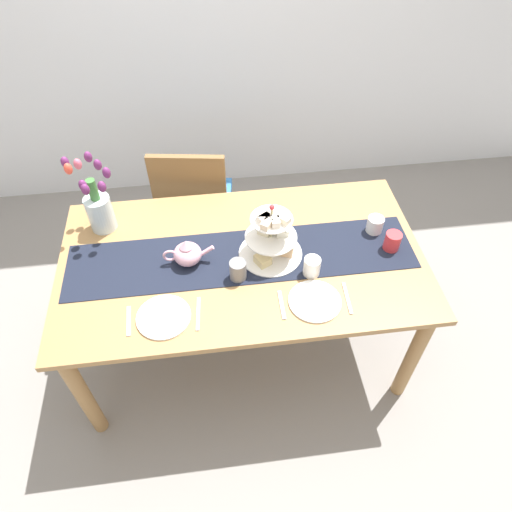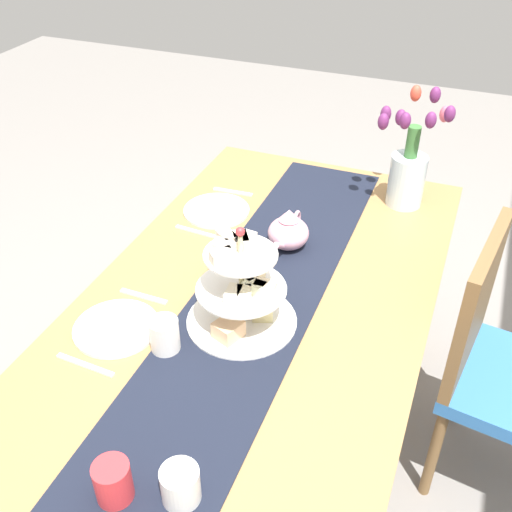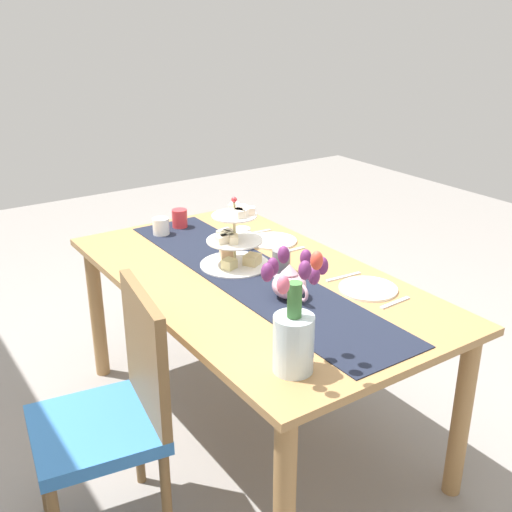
{
  "view_description": "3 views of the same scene",
  "coord_description": "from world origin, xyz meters",
  "px_view_note": "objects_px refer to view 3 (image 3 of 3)",
  "views": [
    {
      "loc": [
        -0.12,
        -1.47,
        2.34
      ],
      "look_at": [
        0.06,
        -0.08,
        0.82
      ],
      "focal_mm": 32.41,
      "sensor_mm": 36.0,
      "label": 1
    },
    {
      "loc": [
        1.28,
        0.49,
        1.85
      ],
      "look_at": [
        -0.03,
        -0.03,
        0.84
      ],
      "focal_mm": 42.71,
      "sensor_mm": 36.0,
      "label": 2
    },
    {
      "loc": [
        -1.95,
        1.3,
        1.76
      ],
      "look_at": [
        0.01,
        -0.02,
        0.82
      ],
      "focal_mm": 43.37,
      "sensor_mm": 36.0,
      "label": 3
    }
  ],
  "objects_px": {
    "dinner_plate_left": "(368,289)",
    "knife_right": "(255,233)",
    "tiered_cake_stand": "(235,242)",
    "knife_left": "(343,277)",
    "chair_left": "(115,407)",
    "teapot": "(289,284)",
    "dinner_plate_right": "(272,241)",
    "dining_table": "(253,297)",
    "mug_grey": "(281,261)",
    "mug_white_text": "(242,238)",
    "fork_left": "(395,303)",
    "tulip_vase": "(294,328)",
    "fork_right": "(291,251)",
    "cream_jug": "(161,227)",
    "mug_orange": "(180,219)"
  },
  "relations": [
    {
      "from": "dinner_plate_left",
      "to": "knife_right",
      "type": "bearing_deg",
      "value": 0.0
    },
    {
      "from": "tiered_cake_stand",
      "to": "knife_left",
      "type": "xyz_separation_m",
      "value": [
        -0.36,
        -0.3,
        -0.1
      ]
    },
    {
      "from": "chair_left",
      "to": "teapot",
      "type": "height_order",
      "value": "chair_left"
    },
    {
      "from": "teapot",
      "to": "dinner_plate_right",
      "type": "height_order",
      "value": "teapot"
    },
    {
      "from": "dining_table",
      "to": "mug_grey",
      "type": "relative_size",
      "value": 18.07
    },
    {
      "from": "knife_right",
      "to": "mug_white_text",
      "type": "distance_m",
      "value": 0.21
    },
    {
      "from": "fork_left",
      "to": "chair_left",
      "type": "bearing_deg",
      "value": 73.99
    },
    {
      "from": "dining_table",
      "to": "teapot",
      "type": "bearing_deg",
      "value": 180.0
    },
    {
      "from": "tulip_vase",
      "to": "chair_left",
      "type": "bearing_deg",
      "value": 43.26
    },
    {
      "from": "teapot",
      "to": "fork_right",
      "type": "xyz_separation_m",
      "value": [
        0.39,
        -0.3,
        -0.06
      ]
    },
    {
      "from": "tulip_vase",
      "to": "mug_grey",
      "type": "distance_m",
      "value": 0.76
    },
    {
      "from": "dinner_plate_left",
      "to": "mug_white_text",
      "type": "relative_size",
      "value": 2.42
    },
    {
      "from": "cream_jug",
      "to": "dinner_plate_right",
      "type": "height_order",
      "value": "cream_jug"
    },
    {
      "from": "knife_right",
      "to": "mug_orange",
      "type": "xyz_separation_m",
      "value": [
        0.28,
        0.27,
        0.04
      ]
    },
    {
      "from": "tiered_cake_stand",
      "to": "dinner_plate_right",
      "type": "relative_size",
      "value": 1.32
    },
    {
      "from": "teapot",
      "to": "mug_grey",
      "type": "relative_size",
      "value": 2.51
    },
    {
      "from": "teapot",
      "to": "mug_orange",
      "type": "distance_m",
      "value": 0.96
    },
    {
      "from": "teapot",
      "to": "cream_jug",
      "type": "distance_m",
      "value": 0.92
    },
    {
      "from": "fork_right",
      "to": "knife_right",
      "type": "relative_size",
      "value": 0.88
    },
    {
      "from": "chair_left",
      "to": "dining_table",
      "type": "bearing_deg",
      "value": -72.8
    },
    {
      "from": "dinner_plate_left",
      "to": "knife_right",
      "type": "distance_m",
      "value": 0.79
    },
    {
      "from": "tulip_vase",
      "to": "knife_left",
      "type": "xyz_separation_m",
      "value": [
        0.44,
        -0.6,
        -0.14
      ]
    },
    {
      "from": "tulip_vase",
      "to": "cream_jug",
      "type": "relative_size",
      "value": 4.8
    },
    {
      "from": "tulip_vase",
      "to": "mug_orange",
      "type": "height_order",
      "value": "tulip_vase"
    },
    {
      "from": "teapot",
      "to": "dinner_plate_right",
      "type": "relative_size",
      "value": 1.04
    },
    {
      "from": "teapot",
      "to": "chair_left",
      "type": "bearing_deg",
      "value": 87.42
    },
    {
      "from": "dining_table",
      "to": "mug_orange",
      "type": "bearing_deg",
      "value": -2.88
    },
    {
      "from": "dining_table",
      "to": "knife_right",
      "type": "bearing_deg",
      "value": -35.25
    },
    {
      "from": "mug_grey",
      "to": "fork_left",
      "type": "bearing_deg",
      "value": -159.46
    },
    {
      "from": "chair_left",
      "to": "knife_right",
      "type": "distance_m",
      "value": 1.22
    },
    {
      "from": "tiered_cake_stand",
      "to": "fork_right",
      "type": "distance_m",
      "value": 0.32
    },
    {
      "from": "dinner_plate_right",
      "to": "fork_right",
      "type": "bearing_deg",
      "value": 180.0
    },
    {
      "from": "dining_table",
      "to": "fork_left",
      "type": "xyz_separation_m",
      "value": [
        -0.51,
        -0.3,
        0.1
      ]
    },
    {
      "from": "tulip_vase",
      "to": "fork_right",
      "type": "xyz_separation_m",
      "value": [
        0.8,
        -0.6,
        -0.14
      ]
    },
    {
      "from": "dining_table",
      "to": "dinner_plate_left",
      "type": "bearing_deg",
      "value": -140.26
    },
    {
      "from": "tulip_vase",
      "to": "cream_jug",
      "type": "distance_m",
      "value": 1.35
    },
    {
      "from": "dinner_plate_left",
      "to": "mug_orange",
      "type": "height_order",
      "value": "mug_orange"
    },
    {
      "from": "dining_table",
      "to": "tulip_vase",
      "type": "xyz_separation_m",
      "value": [
        -0.66,
        0.29,
        0.24
      ]
    },
    {
      "from": "fork_left",
      "to": "knife_right",
      "type": "distance_m",
      "value": 0.94
    },
    {
      "from": "chair_left",
      "to": "teapot",
      "type": "bearing_deg",
      "value": -92.58
    },
    {
      "from": "fork_left",
      "to": "dinner_plate_right",
      "type": "height_order",
      "value": "dinner_plate_right"
    },
    {
      "from": "cream_jug",
      "to": "fork_left",
      "type": "xyz_separation_m",
      "value": [
        -1.18,
        -0.39,
        -0.04
      ]
    },
    {
      "from": "tulip_vase",
      "to": "mug_orange",
      "type": "relative_size",
      "value": 4.29
    },
    {
      "from": "fork_left",
      "to": "dining_table",
      "type": "bearing_deg",
      "value": 30.75
    },
    {
      "from": "cream_jug",
      "to": "tulip_vase",
      "type": "bearing_deg",
      "value": 171.35
    },
    {
      "from": "teapot",
      "to": "dinner_plate_left",
      "type": "distance_m",
      "value": 0.33
    },
    {
      "from": "mug_white_text",
      "to": "mug_orange",
      "type": "height_order",
      "value": "same"
    },
    {
      "from": "tiered_cake_stand",
      "to": "fork_right",
      "type": "relative_size",
      "value": 2.03
    },
    {
      "from": "knife_right",
      "to": "mug_orange",
      "type": "bearing_deg",
      "value": 43.32
    },
    {
      "from": "mug_orange",
      "to": "fork_right",
      "type": "bearing_deg",
      "value": -155.0
    }
  ]
}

